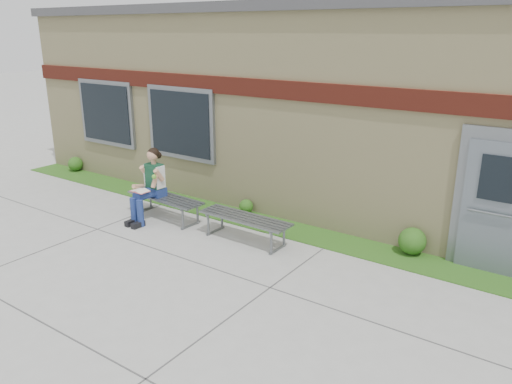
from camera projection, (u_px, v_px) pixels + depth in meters
The scene contains 9 objects.
ground at pixel (197, 282), 7.60m from camera, with size 80.00×80.00×0.00m, color #9E9E99.
grass_strip at pixel (287, 229), 9.63m from camera, with size 16.00×0.80×0.02m, color #2F5316.
school_building at pixel (364, 100), 11.62m from camera, with size 16.20×6.22×4.20m.
bench_left at pixel (165, 202), 10.09m from camera, with size 1.82×0.62×0.46m.
bench_right at pixel (245, 222), 9.00m from camera, with size 1.80×0.54×0.46m.
girl at pixel (149, 184), 9.90m from camera, with size 0.54×0.90×1.46m.
shrub_west at pixel (75, 164), 13.50m from camera, with size 0.38×0.38×0.38m, color #2F5316.
shrub_mid at pixel (246, 206), 10.40m from camera, with size 0.29×0.29×0.29m, color #2F5316.
shrub_east at pixel (412, 241), 8.47m from camera, with size 0.46×0.46×0.46m, color #2F5316.
Camera 1 is at (4.63, -5.06, 3.67)m, focal length 35.00 mm.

